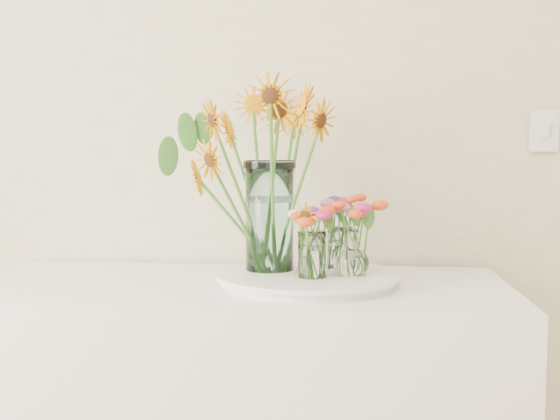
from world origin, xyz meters
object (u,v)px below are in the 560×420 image
Objects in this scene: mason_jar at (270,216)px; small_vase_a at (312,256)px; tray at (307,280)px; small_vase_c at (340,249)px; small_vase_b at (353,253)px.

mason_jar is 2.45× the size of small_vase_a.
small_vase_c is at bearing 41.20° from tray.
small_vase_a is 0.15m from small_vase_c.
mason_jar is 0.21m from small_vase_c.
mason_jar reaches higher than tray.
mason_jar is 2.43× the size of small_vase_b.
small_vase_c is at bearing 9.78° from mason_jar.
mason_jar is 2.52× the size of small_vase_c.
small_vase_c is (-0.03, 0.09, -0.00)m from small_vase_b.
tray is 3.72× the size of small_vase_a.
small_vase_a and small_vase_b have the same top height.
small_vase_c is (0.07, 0.14, -0.00)m from small_vase_a.
tray is 0.10m from small_vase_a.
small_vase_a reaches higher than small_vase_c.
mason_jar is at bearing 138.13° from small_vase_a.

